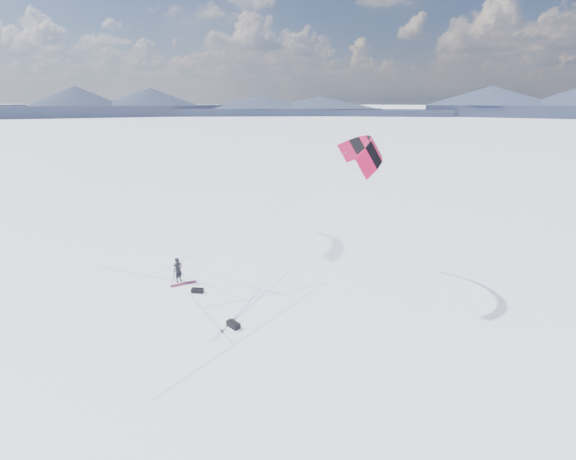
% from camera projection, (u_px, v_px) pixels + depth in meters
% --- Properties ---
extents(ground, '(1800.00, 1800.00, 0.00)m').
position_uv_depth(ground, '(179.00, 294.00, 25.74)').
color(ground, white).
extents(horizon_hills, '(704.00, 704.00, 8.82)m').
position_uv_depth(horizon_hills, '(174.00, 238.00, 24.65)').
color(horizon_hills, '#161F2F').
rests_on(horizon_hills, ground).
extents(snow_tracks, '(17.62, 14.39, 0.01)m').
position_uv_depth(snow_tracks, '(168.00, 298.00, 25.22)').
color(snow_tracks, '#A9B5DC').
rests_on(snow_tracks, ground).
extents(snowkiter, '(0.53, 0.68, 1.65)m').
position_uv_depth(snowkiter, '(179.00, 281.00, 27.50)').
color(snowkiter, black).
rests_on(snowkiter, ground).
extents(snowboard, '(1.47, 1.34, 0.04)m').
position_uv_depth(snowboard, '(183.00, 284.00, 27.08)').
color(snowboard, '#81194E').
rests_on(snowboard, ground).
extents(tripod, '(0.59, 0.59, 1.21)m').
position_uv_depth(tripod, '(175.00, 271.00, 27.24)').
color(tripod, black).
rests_on(tripod, ground).
extents(gear_bag_a, '(0.76, 0.42, 0.33)m').
position_uv_depth(gear_bag_a, '(197.00, 290.00, 25.88)').
color(gear_bag_a, black).
rests_on(gear_bag_a, ground).
extents(gear_bag_b, '(0.87, 0.76, 0.36)m').
position_uv_depth(gear_bag_b, '(233.00, 324.00, 21.95)').
color(gear_bag_b, black).
rests_on(gear_bag_b, ground).
extents(power_kite, '(12.84, 6.51, 8.13)m').
position_uv_depth(power_kite, '(365.00, 152.00, 25.31)').
color(power_kite, '#CB113F').
rests_on(power_kite, ground).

